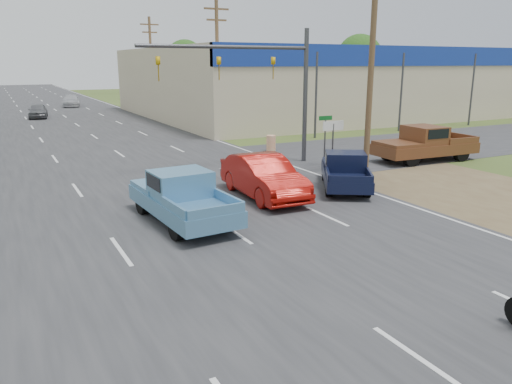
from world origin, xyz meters
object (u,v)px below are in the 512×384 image
blue_pickup (181,196)px  navy_pickup (345,170)px  brown_pickup (423,143)px  distant_car_grey (38,111)px  red_convertible (264,177)px  distant_car_silver (71,101)px

blue_pickup → navy_pickup: (7.86, 1.19, -0.10)m
brown_pickup → distant_car_grey: size_ratio=1.45×
blue_pickup → navy_pickup: bearing=5.2°
red_convertible → distant_car_silver: (-0.54, 48.65, -0.14)m
blue_pickup → red_convertible: bearing=16.3°
brown_pickup → navy_pickup: bearing=114.4°
red_convertible → navy_pickup: 3.89m
blue_pickup → navy_pickup: 7.95m
red_convertible → distant_car_grey: size_ratio=1.24×
blue_pickup → navy_pickup: blue_pickup is taller
navy_pickup → brown_pickup: size_ratio=0.83×
blue_pickup → brown_pickup: 15.93m
distant_car_silver → distant_car_grey: bearing=-101.6°
distant_car_grey → distant_car_silver: size_ratio=0.85×
red_convertible → blue_pickup: 4.22m
red_convertible → brown_pickup: size_ratio=0.86×
navy_pickup → distant_car_silver: bearing=127.4°
brown_pickup → distant_car_silver: bearing=18.1°
brown_pickup → distant_car_silver: brown_pickup is taller
red_convertible → blue_pickup: size_ratio=0.94×
red_convertible → navy_pickup: bearing=-0.8°
distant_car_grey → red_convertible: bearing=-74.0°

